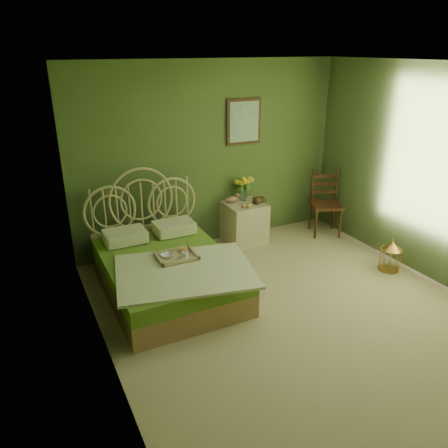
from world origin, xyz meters
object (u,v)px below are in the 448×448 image
bed (167,269)px  chair (323,199)px  nightstand (244,218)px  birdcage (391,256)px

bed → chair: (2.80, 0.64, 0.26)m
bed → nightstand: (1.52, 0.85, 0.08)m
birdcage → bed: bearing=164.0°
nightstand → birdcage: size_ratio=2.58×
bed → chair: size_ratio=2.11×
bed → birdcage: (2.80, -0.80, -0.09)m
chair → nightstand: bearing=-165.7°
nightstand → birdcage: (1.28, -1.66, -0.17)m
nightstand → chair: nightstand is taller
bed → birdcage: bearing=-16.0°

